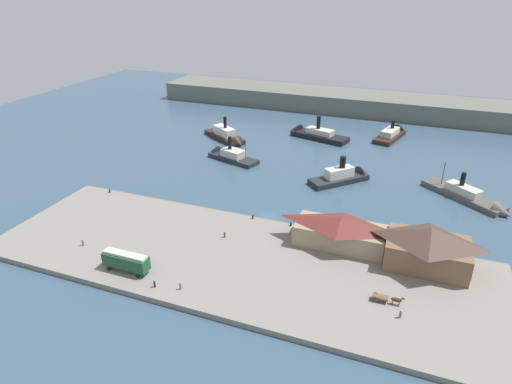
{
  "coord_description": "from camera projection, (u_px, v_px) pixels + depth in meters",
  "views": [
    {
      "loc": [
        32.43,
        -94.1,
        55.14
      ],
      "look_at": [
        -6.83,
        8.21,
        2.0
      ],
      "focal_mm": 30.78,
      "sensor_mm": 36.0,
      "label": 1
    }
  ],
  "objects": [
    {
      "name": "ferry_mid_harbor",
      "position": [
        473.0,
        199.0,
        119.82
      ],
      "size": [
        23.77,
        20.22,
        10.18
      ],
      "color": "#514C47",
      "rests_on": "ground"
    },
    {
      "name": "ferry_approaching_east",
      "position": [
        228.0,
        137.0,
        165.98
      ],
      "size": [
        21.48,
        16.93,
        10.84
      ],
      "color": "black",
      "rests_on": "ground"
    },
    {
      "name": "pedestrian_walking_west",
      "position": [
        225.0,
        235.0,
        101.63
      ],
      "size": [
        0.38,
        0.38,
        1.55
      ],
      "color": "#33384C",
      "rests_on": "quay_promenade"
    },
    {
      "name": "ferry_near_quay",
      "position": [
        392.0,
        134.0,
        169.99
      ],
      "size": [
        11.22,
        21.16,
        9.03
      ],
      "color": "black",
      "rests_on": "ground"
    },
    {
      "name": "seawall_edge",
      "position": [
        265.0,
        221.0,
        110.32
      ],
      "size": [
        110.0,
        0.8,
        1.0
      ],
      "primitive_type": "cube",
      "color": "#666159",
      "rests_on": "ground"
    },
    {
      "name": "pedestrian_by_tram",
      "position": [
        400.0,
        314.0,
        77.36
      ],
      "size": [
        0.41,
        0.41,
        1.65
      ],
      "color": "#6B5B4C",
      "rests_on": "quay_promenade"
    },
    {
      "name": "ferry_shed_west_terminal",
      "position": [
        340.0,
        231.0,
        97.62
      ],
      "size": [
        20.32,
        9.12,
        7.04
      ],
      "color": "#998466",
      "rests_on": "quay_promenade"
    },
    {
      "name": "pedestrian_at_waters_edge",
      "position": [
        83.0,
        243.0,
        98.42
      ],
      "size": [
        0.4,
        0.4,
        1.63
      ],
      "color": "#6B5B4C",
      "rests_on": "quay_promenade"
    },
    {
      "name": "pedestrian_walking_east",
      "position": [
        155.0,
        284.0,
        85.1
      ],
      "size": [
        0.4,
        0.4,
        1.62
      ],
      "color": "#232328",
      "rests_on": "quay_promenade"
    },
    {
      "name": "ferry_moored_east",
      "position": [
        345.0,
        176.0,
        132.91
      ],
      "size": [
        18.02,
        18.59,
        9.96
      ],
      "color": "#23282D",
      "rests_on": "ground"
    },
    {
      "name": "mooring_post_center_west",
      "position": [
        253.0,
        217.0,
        109.63
      ],
      "size": [
        0.44,
        0.44,
        0.9
      ],
      "primitive_type": "cylinder",
      "color": "black",
      "rests_on": "quay_promenade"
    },
    {
      "name": "horse_cart",
      "position": [
        386.0,
        298.0,
        80.99
      ],
      "size": [
        5.79,
        1.43,
        1.87
      ],
      "color": "brown",
      "rests_on": "quay_promenade"
    },
    {
      "name": "ferry_shed_customs_shed",
      "position": [
        428.0,
        247.0,
        90.1
      ],
      "size": [
        16.78,
        11.48,
        8.86
      ],
      "color": "brown",
      "rests_on": "quay_promenade"
    },
    {
      "name": "mooring_post_west",
      "position": [
        291.0,
        224.0,
        106.46
      ],
      "size": [
        0.44,
        0.44,
        0.9
      ],
      "primitive_type": "cylinder",
      "color": "black",
      "rests_on": "quay_promenade"
    },
    {
      "name": "ferry_moored_west",
      "position": [
        313.0,
        134.0,
        169.7
      ],
      "size": [
        25.04,
        12.66,
        10.86
      ],
      "color": "black",
      "rests_on": "ground"
    },
    {
      "name": "pedestrian_standing_center",
      "position": [
        180.0,
        286.0,
        84.51
      ],
      "size": [
        0.38,
        0.38,
        1.54
      ],
      "color": "#6B5B4C",
      "rests_on": "quay_promenade"
    },
    {
      "name": "quay_promenade",
      "position": [
        235.0,
        260.0,
        94.82
      ],
      "size": [
        110.0,
        36.0,
        1.2
      ],
      "primitive_type": "cube",
      "color": "gray",
      "rests_on": "ground"
    },
    {
      "name": "street_tram",
      "position": [
        126.0,
        260.0,
        89.26
      ],
      "size": [
        9.98,
        2.89,
        4.16
      ],
      "color": "#1E4C2D",
      "rests_on": "quay_promenade"
    },
    {
      "name": "ferry_outer_harbor",
      "position": [
        228.0,
        155.0,
        149.3
      ],
      "size": [
        20.48,
        11.14,
        10.0
      ],
      "color": "#23282D",
      "rests_on": "ground"
    },
    {
      "name": "far_headland",
      "position": [
        348.0,
        102.0,
        204.23
      ],
      "size": [
        180.0,
        24.0,
        8.0
      ],
      "primitive_type": "cube",
      "color": "#60665B",
      "rests_on": "ground"
    },
    {
      "name": "mooring_post_east",
      "position": [
        110.0,
        191.0,
        123.16
      ],
      "size": [
        0.44,
        0.44,
        0.9
      ],
      "primitive_type": "cylinder",
      "color": "black",
      "rests_on": "quay_promenade"
    },
    {
      "name": "ground_plane",
      "position": [
        269.0,
        216.0,
        113.56
      ],
      "size": [
        320.0,
        320.0,
        0.0
      ],
      "primitive_type": "plane",
      "color": "#385166"
    }
  ]
}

